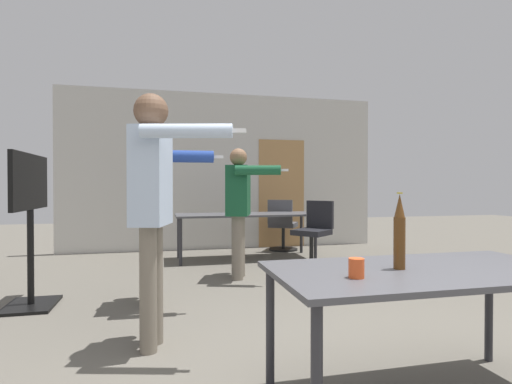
{
  "coord_description": "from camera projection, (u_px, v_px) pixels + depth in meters",
  "views": [
    {
      "loc": [
        -1.16,
        -1.5,
        1.16
      ],
      "look_at": [
        -0.19,
        2.56,
        1.1
      ],
      "focal_mm": 28.0,
      "sensor_mm": 36.0,
      "label": 1
    }
  ],
  "objects": [
    {
      "name": "back_wall",
      "position": [
        226.0,
        172.0,
        7.46
      ],
      "size": [
        5.85,
        0.12,
        2.88
      ],
      "color": "beige",
      "rests_on": "ground_plane"
    },
    {
      "name": "conference_table_near",
      "position": [
        424.0,
        281.0,
        2.13
      ],
      "size": [
        1.63,
        0.82,
        0.72
      ],
      "color": "#4C4C51",
      "rests_on": "ground_plane"
    },
    {
      "name": "conference_table_far",
      "position": [
        246.0,
        217.0,
        6.38
      ],
      "size": [
        2.22,
        0.78,
        0.72
      ],
      "color": "#4C4C51",
      "rests_on": "ground_plane"
    },
    {
      "name": "tv_screen",
      "position": [
        30.0,
        215.0,
        3.82
      ],
      "size": [
        0.44,
        1.03,
        1.47
      ],
      "rotation": [
        0.0,
        0.0,
        1.57
      ],
      "color": "black",
      "rests_on": "ground_plane"
    },
    {
      "name": "person_center_tall",
      "position": [
        154.0,
        199.0,
        3.88
      ],
      "size": [
        0.79,
        0.71,
        1.73
      ],
      "rotation": [
        0.0,
        0.0,
        -1.62
      ],
      "color": "slate",
      "rests_on": "ground_plane"
    },
    {
      "name": "person_far_watching",
      "position": [
        153.0,
        192.0,
        2.85
      ],
      "size": [
        0.77,
        0.71,
        1.82
      ],
      "rotation": [
        0.0,
        0.0,
        -1.82
      ],
      "color": "slate",
      "rests_on": "ground_plane"
    },
    {
      "name": "person_left_plaid",
      "position": [
        240.0,
        201.0,
        5.04
      ],
      "size": [
        0.71,
        0.84,
        1.64
      ],
      "rotation": [
        0.0,
        0.0,
        -1.88
      ],
      "color": "slate",
      "rests_on": "ground_plane"
    },
    {
      "name": "office_chair_far_left",
      "position": [
        282.0,
        227.0,
        7.18
      ],
      "size": [
        0.65,
        0.67,
        0.92
      ],
      "rotation": [
        0.0,
        0.0,
        5.76
      ],
      "color": "black",
      "rests_on": "ground_plane"
    },
    {
      "name": "office_chair_mid_tucked",
      "position": [
        314.0,
        234.0,
        5.97
      ],
      "size": [
        0.69,
        0.68,
        0.94
      ],
      "rotation": [
        0.0,
        0.0,
        2.26
      ],
      "color": "black",
      "rests_on": "ground_plane"
    },
    {
      "name": "beer_bottle",
      "position": [
        399.0,
        233.0,
        2.11
      ],
      "size": [
        0.06,
        0.06,
        0.41
      ],
      "color": "#563314",
      "rests_on": "conference_table_near"
    },
    {
      "name": "drink_cup",
      "position": [
        356.0,
        268.0,
        1.9
      ],
      "size": [
        0.07,
        0.07,
        0.09
      ],
      "color": "#E05123",
      "rests_on": "conference_table_near"
    }
  ]
}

